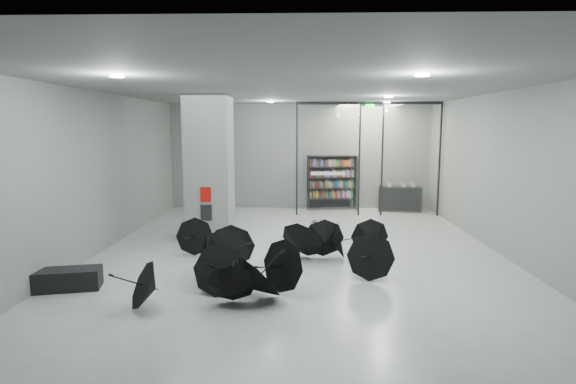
{
  "coord_description": "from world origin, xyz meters",
  "views": [
    {
      "loc": [
        0.04,
        -10.67,
        3.14
      ],
      "look_at": [
        -0.3,
        1.5,
        1.4
      ],
      "focal_mm": 28.59,
      "sensor_mm": 36.0,
      "label": 1
    }
  ],
  "objects_px": {
    "shop_counter": "(400,199)",
    "bench": "(67,279)",
    "umbrella_cluster": "(268,263)",
    "column": "(210,168)",
    "bookshelf": "(332,182)"
  },
  "relations": [
    {
      "from": "column",
      "to": "bookshelf",
      "type": "height_order",
      "value": "column"
    },
    {
      "from": "bench",
      "to": "bookshelf",
      "type": "xyz_separation_m",
      "value": [
        5.74,
        8.97,
        0.83
      ]
    },
    {
      "from": "column",
      "to": "umbrella_cluster",
      "type": "relative_size",
      "value": 0.74
    },
    {
      "from": "bench",
      "to": "umbrella_cluster",
      "type": "distance_m",
      "value": 3.95
    },
    {
      "from": "shop_counter",
      "to": "bench",
      "type": "bearing_deg",
      "value": -126.27
    },
    {
      "from": "shop_counter",
      "to": "umbrella_cluster",
      "type": "xyz_separation_m",
      "value": [
        -4.4,
        -7.74,
        -0.16
      ]
    },
    {
      "from": "bookshelf",
      "to": "column",
      "type": "bearing_deg",
      "value": -136.18
    },
    {
      "from": "bench",
      "to": "umbrella_cluster",
      "type": "height_order",
      "value": "umbrella_cluster"
    },
    {
      "from": "shop_counter",
      "to": "umbrella_cluster",
      "type": "distance_m",
      "value": 8.9
    },
    {
      "from": "column",
      "to": "bookshelf",
      "type": "xyz_separation_m",
      "value": [
        3.74,
        4.75,
        -0.97
      ]
    },
    {
      "from": "column",
      "to": "umbrella_cluster",
      "type": "distance_m",
      "value": 4.19
    },
    {
      "from": "bookshelf",
      "to": "umbrella_cluster",
      "type": "distance_m",
      "value": 8.35
    },
    {
      "from": "column",
      "to": "bench",
      "type": "bearing_deg",
      "value": -115.37
    },
    {
      "from": "column",
      "to": "bookshelf",
      "type": "relative_size",
      "value": 1.95
    },
    {
      "from": "column",
      "to": "shop_counter",
      "type": "distance_m",
      "value": 7.79
    }
  ]
}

